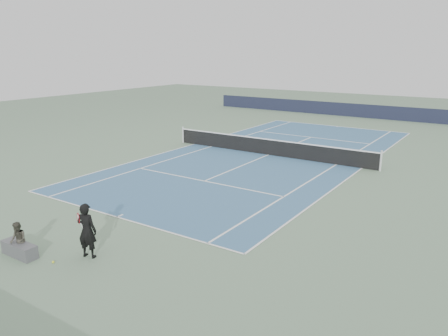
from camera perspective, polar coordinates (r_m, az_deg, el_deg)
The scene contains 7 objects.
ground at distance 25.77m, azimuth 5.83°, elevation 1.71°, with size 80.00×80.00×0.00m, color slate.
court_surface at distance 25.77m, azimuth 5.83°, elevation 1.72°, with size 10.97×23.77×0.01m, color #396387.
tennis_net at distance 25.66m, azimuth 5.86°, elevation 2.80°, with size 12.90×0.10×1.07m.
windscreen_far at distance 42.10m, azimuth 17.42°, elevation 7.15°, with size 30.00×0.25×1.20m, color black.
tennis_player at distance 13.54m, azimuth -17.47°, elevation -7.78°, with size 0.82×0.61×1.68m.
tennis_ball at distance 13.81m, azimuth -21.42°, elevation -11.36°, with size 0.07×0.07×0.07m, color yellow.
spectator_bench at distance 14.52m, azimuth -25.23°, elevation -9.02°, with size 1.34×0.73×1.10m.
Camera 1 is at (11.61, -22.23, 5.96)m, focal length 35.00 mm.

